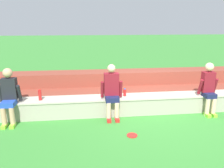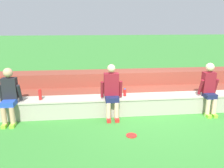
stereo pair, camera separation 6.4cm
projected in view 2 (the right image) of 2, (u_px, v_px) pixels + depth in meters
The scene contains 9 objects.
ground_plane at pixel (157, 116), 5.81m from camera, with size 80.00×80.00×0.00m, color #388433.
stone_seating_wall at pixel (155, 103), 5.99m from camera, with size 9.25×0.54×0.47m.
brick_bleachers at pixel (143, 87), 7.22m from camera, with size 12.56×1.46×0.82m.
person_far_left at pixel (9, 95), 5.25m from camera, with size 0.51×0.59×1.32m.
person_left_of_center at pixel (112, 90), 5.52m from camera, with size 0.54×0.53×1.35m.
person_center at pixel (209, 88), 5.75m from camera, with size 0.48×0.52×1.35m.
water_bottle_near_right at pixel (125, 93), 5.85m from camera, with size 0.08×0.08×0.20m.
water_bottle_mid_left at pixel (40, 95), 5.55m from camera, with size 0.08×0.08×0.28m.
frisbee at pixel (131, 135), 4.76m from camera, with size 0.23×0.23×0.02m, color red.
Camera 2 is at (-1.75, -5.23, 2.33)m, focal length 35.82 mm.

